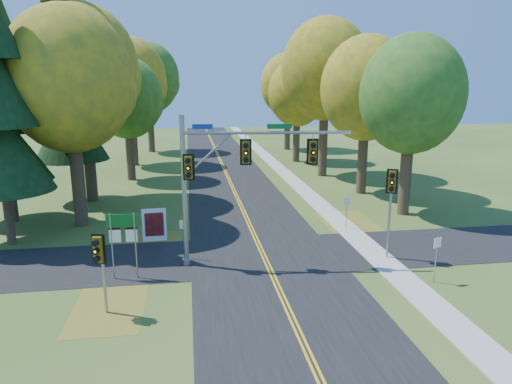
{
  "coord_description": "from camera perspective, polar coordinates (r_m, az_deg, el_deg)",
  "views": [
    {
      "loc": [
        -3.94,
        -21.56,
        9.25
      ],
      "look_at": [
        -0.14,
        3.79,
        3.2
      ],
      "focal_mm": 32.0,
      "sensor_mm": 36.0,
      "label": 1
    }
  ],
  "objects": [
    {
      "name": "tree_w_b",
      "position": [
        38.66,
        -20.79,
        14.1
      ],
      "size": [
        8.6,
        8.6,
        15.38
      ],
      "color": "#38281C",
      "rests_on": "ground"
    },
    {
      "name": "road_cross",
      "position": [
        25.61,
        0.91,
        -7.87
      ],
      "size": [
        60.0,
        6.0,
        0.02
      ],
      "primitive_type": "cube",
      "color": "black",
      "rests_on": "ground"
    },
    {
      "name": "east_signal_pole",
      "position": [
        24.93,
        16.55,
        0.07
      ],
      "size": [
        0.54,
        0.66,
        5.0
      ],
      "rotation": [
        0.0,
        0.0,
        -0.43
      ],
      "color": "gray",
      "rests_on": "ground"
    },
    {
      "name": "pine_b",
      "position": [
        34.74,
        -29.31,
        9.82
      ],
      "size": [
        5.6,
        5.6,
        17.31
      ],
      "color": "#38281C",
      "rests_on": "ground"
    },
    {
      "name": "reg_sign_e_north",
      "position": [
        30.28,
        11.28,
        -1.85
      ],
      "size": [
        0.4,
        0.16,
        2.17
      ],
      "rotation": [
        0.0,
        0.0,
        -0.31
      ],
      "color": "gray",
      "rests_on": "ground"
    },
    {
      "name": "info_kiosk",
      "position": [
        28.26,
        -12.59,
        -4.04
      ],
      "size": [
        1.45,
        0.28,
        1.99
      ],
      "rotation": [
        0.0,
        0.0,
        0.05
      ],
      "color": "silver",
      "rests_on": "ground"
    },
    {
      "name": "pine_c",
      "position": [
        38.64,
        -22.69,
        12.94
      ],
      "size": [
        5.6,
        5.6,
        20.56
      ],
      "color": "#38281C",
      "rests_on": "ground"
    },
    {
      "name": "ped_signal_pole",
      "position": [
        19.39,
        -18.98,
        -7.49
      ],
      "size": [
        0.54,
        0.64,
        3.52
      ],
      "rotation": [
        0.0,
        0.0,
        -0.28
      ],
      "color": "#9899A0",
      "rests_on": "ground"
    },
    {
      "name": "centerline_left",
      "position": [
        23.77,
        1.47,
        -9.57
      ],
      "size": [
        0.1,
        160.0,
        0.01
      ],
      "primitive_type": "cube",
      "color": "gold",
      "rests_on": "road_main"
    },
    {
      "name": "leaf_patch_w_near",
      "position": [
        27.3,
        -13.49,
        -6.9
      ],
      "size": [
        4.0,
        6.0,
        0.0
      ],
      "primitive_type": "cube",
      "color": "brown",
      "rests_on": "ground"
    },
    {
      "name": "tree_w_a",
      "position": [
        31.77,
        -22.18,
        12.75
      ],
      "size": [
        8.0,
        8.0,
        14.15
      ],
      "color": "#38281C",
      "rests_on": "ground"
    },
    {
      "name": "sidewalk_east",
      "position": [
        25.55,
        15.68,
        -8.4
      ],
      "size": [
        1.6,
        160.0,
        0.06
      ],
      "primitive_type": "cube",
      "color": "#9E998E",
      "rests_on": "ground"
    },
    {
      "name": "tree_w_d",
      "position": [
        55.1,
        -15.4,
        13.37
      ],
      "size": [
        8.2,
        8.2,
        14.56
      ],
      "color": "#38281C",
      "rests_on": "ground"
    },
    {
      "name": "reg_sign_w",
      "position": [
        24.93,
        -9.04,
        -4.95
      ],
      "size": [
        0.4,
        0.19,
        2.22
      ],
      "rotation": [
        0.0,
        0.0,
        -0.39
      ],
      "color": "gray",
      "rests_on": "ground"
    },
    {
      "name": "tree_e_e",
      "position": [
        66.72,
        4.05,
        13.2
      ],
      "size": [
        7.8,
        7.8,
        13.74
      ],
      "color": "#38281C",
      "rests_on": "ground"
    },
    {
      "name": "leaf_patch_e",
      "position": [
        30.99,
        12.21,
        -4.39
      ],
      "size": [
        3.5,
        8.0,
        0.0
      ],
      "primitive_type": "cube",
      "color": "brown",
      "rests_on": "ground"
    },
    {
      "name": "tree_e_b",
      "position": [
        40.02,
        13.67,
        12.41
      ],
      "size": [
        7.6,
        7.6,
        13.33
      ],
      "color": "#38281C",
      "rests_on": "ground"
    },
    {
      "name": "tree_e_c",
      "position": [
        47.34,
        8.75,
        14.84
      ],
      "size": [
        8.8,
        8.8,
        15.79
      ],
      "color": "#38281C",
      "rests_on": "ground"
    },
    {
      "name": "tree_w_e",
      "position": [
        65.84,
        -13.25,
        13.66
      ],
      "size": [
        8.4,
        8.4,
        14.97
      ],
      "color": "#38281C",
      "rests_on": "ground"
    },
    {
      "name": "leaf_patch_w_far",
      "position": [
        21.04,
        -17.85,
        -13.47
      ],
      "size": [
        3.0,
        5.0,
        0.0
      ],
      "primitive_type": "cube",
      "color": "brown",
      "rests_on": "ground"
    },
    {
      "name": "route_sign_cluster",
      "position": [
        22.81,
        -16.28,
        -4.87
      ],
      "size": [
        1.56,
        0.16,
        3.34
      ],
      "rotation": [
        0.0,
        0.0,
        -0.05
      ],
      "color": "gray",
      "rests_on": "ground"
    },
    {
      "name": "tree_e_a",
      "position": [
        34.08,
        18.93,
        11.37
      ],
      "size": [
        7.2,
        7.2,
        12.73
      ],
      "color": "#38281C",
      "rests_on": "ground"
    },
    {
      "name": "reg_sign_e_south",
      "position": [
        23.29,
        21.65,
        -6.89
      ],
      "size": [
        0.43,
        0.16,
        2.33
      ],
      "rotation": [
        0.0,
        0.0,
        0.3
      ],
      "color": "gray",
      "rests_on": "ground"
    },
    {
      "name": "tree_e_d",
      "position": [
        56.02,
        5.22,
        12.19
      ],
      "size": [
        7.0,
        7.0,
        12.32
      ],
      "color": "#38281C",
      "rests_on": "ground"
    },
    {
      "name": "traffic_mast",
      "position": [
        22.97,
        -3.78,
        2.66
      ],
      "size": [
        8.58,
        1.32,
        7.82
      ],
      "rotation": [
        0.0,
        0.0,
        -0.11
      ],
      "color": "gray",
      "rests_on": "ground"
    },
    {
      "name": "centerline_right",
      "position": [
        23.8,
        1.95,
        -9.54
      ],
      "size": [
        0.1,
        160.0,
        0.01
      ],
      "primitive_type": "cube",
      "color": "gold",
      "rests_on": "road_main"
    },
    {
      "name": "ground",
      "position": [
        23.79,
        1.71,
        -9.61
      ],
      "size": [
        160.0,
        160.0,
        0.0
      ],
      "primitive_type": "plane",
      "color": "#304C1B",
      "rests_on": "ground"
    },
    {
      "name": "road_main",
      "position": [
        23.79,
        1.71,
        -9.59
      ],
      "size": [
        8.0,
        160.0,
        0.02
      ],
      "primitive_type": "cube",
      "color": "black",
      "rests_on": "ground"
    },
    {
      "name": "tree_w_c",
      "position": [
        46.39,
        -15.76,
        11.18
      ],
      "size": [
        6.8,
        6.8,
        11.91
      ],
      "color": "#38281C",
      "rests_on": "ground"
    }
  ]
}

